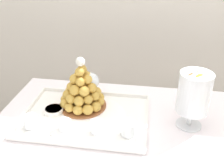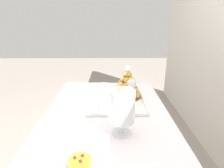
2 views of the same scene
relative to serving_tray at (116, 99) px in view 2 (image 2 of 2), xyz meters
The scene contains 11 objects.
buffet_table 0.28m from the serving_tray, 16.02° to the right, with size 1.33×0.85×0.80m.
serving_tray is the anchor object (origin of this frame).
croquembouche 0.13m from the serving_tray, 112.80° to the left, with size 0.23×0.23×0.26m.
dessert_cup_left 0.25m from the serving_tray, 153.52° to the right, with size 0.06×0.06×0.05m.
dessert_cup_mid_left 0.13m from the serving_tray, 120.70° to the right, with size 0.06×0.06×0.05m.
dessert_cup_centre 0.13m from the serving_tray, 54.43° to the right, with size 0.05×0.05×0.05m.
dessert_cup_mid_right 0.23m from the serving_tray, 25.22° to the right, with size 0.06×0.06×0.06m.
creme_brulee_ramekin 0.16m from the serving_tray, behind, with size 0.09×0.09×0.02m.
macaron_goblet 0.49m from the serving_tray, ahead, with size 0.14×0.14×0.27m.
fruit_tart_plate 0.75m from the serving_tray, 13.70° to the right, with size 0.20×0.20×0.06m.
wine_glass 0.17m from the serving_tray, 88.55° to the left, with size 0.08×0.08×0.17m.
Camera 2 is at (1.12, 0.03, 1.40)m, focal length 30.09 mm.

